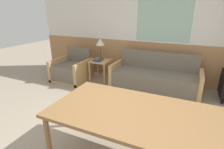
{
  "coord_description": "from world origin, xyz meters",
  "views": [
    {
      "loc": [
        0.76,
        -1.92,
        1.82
      ],
      "look_at": [
        -0.65,
        1.18,
        0.57
      ],
      "focal_mm": 28.0,
      "sensor_mm": 36.0,
      "label": 1
    }
  ],
  "objects_px": {
    "couch": "(154,79)",
    "side_table": "(101,64)",
    "table_lamp": "(100,43)",
    "armchair": "(72,70)",
    "dining_table": "(139,117)"
  },
  "relations": [
    {
      "from": "couch",
      "to": "side_table",
      "type": "distance_m",
      "value": 1.46
    },
    {
      "from": "couch",
      "to": "side_table",
      "type": "height_order",
      "value": "couch"
    },
    {
      "from": "table_lamp",
      "to": "armchair",
      "type": "bearing_deg",
      "value": -155.96
    },
    {
      "from": "armchair",
      "to": "dining_table",
      "type": "xyz_separation_m",
      "value": [
        2.48,
        -2.06,
        0.43
      ]
    },
    {
      "from": "armchair",
      "to": "side_table",
      "type": "distance_m",
      "value": 0.83
    },
    {
      "from": "armchair",
      "to": "dining_table",
      "type": "height_order",
      "value": "armchair"
    },
    {
      "from": "armchair",
      "to": "side_table",
      "type": "bearing_deg",
      "value": 1.07
    },
    {
      "from": "side_table",
      "to": "table_lamp",
      "type": "bearing_deg",
      "value": 114.47
    },
    {
      "from": "couch",
      "to": "armchair",
      "type": "distance_m",
      "value": 2.23
    },
    {
      "from": "armchair",
      "to": "table_lamp",
      "type": "height_order",
      "value": "table_lamp"
    },
    {
      "from": "couch",
      "to": "armchair",
      "type": "relative_size",
      "value": 2.3
    },
    {
      "from": "couch",
      "to": "table_lamp",
      "type": "relative_size",
      "value": 3.7
    },
    {
      "from": "couch",
      "to": "dining_table",
      "type": "xyz_separation_m",
      "value": [
        0.27,
        -2.33,
        0.42
      ]
    },
    {
      "from": "couch",
      "to": "side_table",
      "type": "relative_size",
      "value": 3.56
    },
    {
      "from": "couch",
      "to": "table_lamp",
      "type": "bearing_deg",
      "value": 177.79
    }
  ]
}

